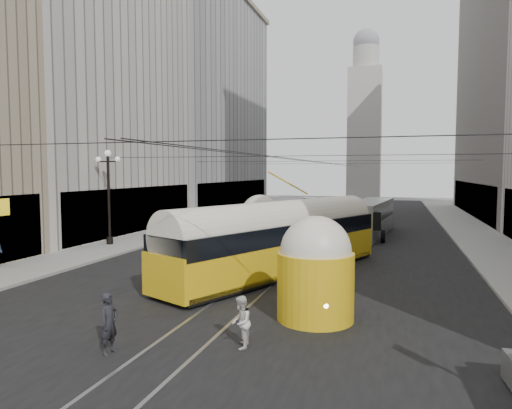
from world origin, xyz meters
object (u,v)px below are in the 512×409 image
Objects in this scene: city_bus at (370,216)px; pedestrian_crossing_b at (241,322)px; streetcar at (279,239)px; pedestrian_crossing_a at (109,323)px.

pedestrian_crossing_b is (-2.23, -25.03, -0.74)m from city_bus.
streetcar is 10.12× the size of pedestrian_crossing_b.
city_bus is 25.14m from pedestrian_crossing_b.
city_bus reaches higher than pedestrian_crossing_b.
pedestrian_crossing_b is (1.28, -9.49, -1.02)m from streetcar.
pedestrian_crossing_a is at bearing -76.87° from pedestrian_crossing_b.
streetcar is at bearing -6.72° from pedestrian_crossing_a.
pedestrian_crossing_a is (-2.11, -10.97, -0.91)m from streetcar.
city_bus is at bearing 77.29° from streetcar.
pedestrian_crossing_a is at bearing -101.96° from city_bus.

